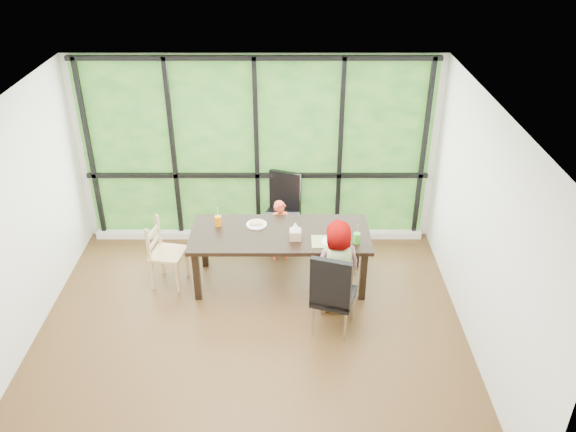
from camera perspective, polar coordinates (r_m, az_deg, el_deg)
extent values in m
plane|color=black|center=(6.95, -3.64, -11.45)|extent=(5.00, 5.00, 0.00)
plane|color=silver|center=(8.15, -3.06, 6.39)|extent=(5.00, 0.00, 5.00)
cube|color=#1D4F1D|center=(8.13, -3.07, 6.33)|extent=(4.80, 0.02, 2.65)
cube|color=silver|center=(8.66, -2.86, -1.80)|extent=(4.80, 0.12, 0.10)
cube|color=black|center=(7.54, -0.76, -4.08)|extent=(2.31, 1.06, 0.75)
cube|color=black|center=(8.23, -0.72, 0.39)|extent=(0.59, 0.59, 1.08)
cube|color=black|center=(6.71, 4.52, -7.31)|extent=(0.58, 0.58, 1.08)
cube|color=tan|center=(7.64, -11.65, -3.61)|extent=(0.47, 0.48, 0.90)
imported|color=#D44727|center=(7.98, -0.72, -1.43)|extent=(0.37, 0.29, 0.89)
imported|color=gray|center=(7.01, 4.67, -4.92)|extent=(0.67, 0.53, 1.20)
cube|color=tan|center=(7.18, 3.91, -2.50)|extent=(0.40, 0.29, 0.01)
cylinder|color=white|center=(7.51, -3.10, -0.83)|extent=(0.26, 0.26, 0.02)
cylinder|color=white|center=(7.17, 4.33, -2.52)|extent=(0.25, 0.25, 0.02)
cylinder|color=orange|center=(7.51, -6.85, -0.49)|extent=(0.09, 0.09, 0.14)
cylinder|color=green|center=(7.15, 6.73, -2.17)|extent=(0.08, 0.08, 0.13)
cube|color=tan|center=(7.19, 0.72, -1.82)|extent=(0.14, 0.14, 0.12)
cylinder|color=white|center=(7.46, -6.89, 0.22)|extent=(0.01, 0.04, 0.20)
cylinder|color=pink|center=(7.10, 6.78, -1.43)|extent=(0.01, 0.04, 0.20)
cone|color=white|center=(7.13, 0.73, -1.02)|extent=(0.12, 0.12, 0.11)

